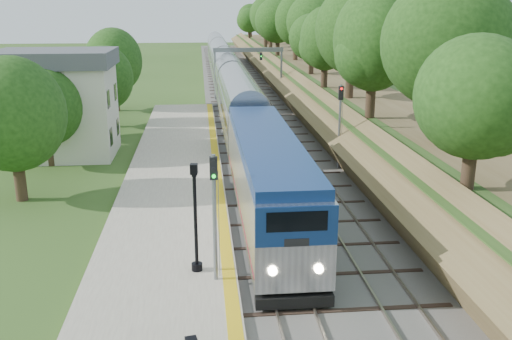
{
  "coord_description": "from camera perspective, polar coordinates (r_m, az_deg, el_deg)",
  "views": [
    {
      "loc": [
        -3.33,
        -13.79,
        11.33
      ],
      "look_at": [
        -0.5,
        15.08,
        2.8
      ],
      "focal_mm": 40.0,
      "sensor_mm": 36.0,
      "label": 1
    }
  ],
  "objects": [
    {
      "name": "signal_farside",
      "position": [
        39.82,
        8.39,
        5.19
      ],
      "size": [
        0.32,
        0.26,
        5.88
      ],
      "color": "slate",
      "rests_on": "ground"
    },
    {
      "name": "signal_platform",
      "position": [
        22.68,
        -4.19,
        -3.46
      ],
      "size": [
        0.31,
        0.25,
        5.31
      ],
      "color": "slate",
      "rests_on": "platform"
    },
    {
      "name": "trees_behind_platform",
      "position": [
        35.98,
        -18.13,
        4.68
      ],
      "size": [
        7.82,
        53.32,
        7.21
      ],
      "color": "#332316",
      "rests_on": "ground"
    },
    {
      "name": "trackbed",
      "position": [
        74.83,
        -1.47,
        7.72
      ],
      "size": [
        9.5,
        170.0,
        0.28
      ],
      "color": "#4C4944",
      "rests_on": "ground"
    },
    {
      "name": "train",
      "position": [
        69.58,
        -2.85,
        8.92
      ],
      "size": [
        3.07,
        102.13,
        4.51
      ],
      "color": "black",
      "rests_on": "trackbed"
    },
    {
      "name": "signal_gantry",
      "position": [
        69.33,
        -0.79,
        10.99
      ],
      "size": [
        8.4,
        0.38,
        6.2
      ],
      "color": "slate",
      "rests_on": "ground"
    },
    {
      "name": "embankment",
      "position": [
        75.63,
        4.93,
        9.2
      ],
      "size": [
        10.64,
        170.0,
        11.7
      ],
      "color": "brown",
      "rests_on": "ground"
    },
    {
      "name": "station_building",
      "position": [
        45.64,
        -19.16,
        6.36
      ],
      "size": [
        8.6,
        6.6,
        8.0
      ],
      "color": "beige",
      "rests_on": "ground"
    },
    {
      "name": "yellow_stripe",
      "position": [
        31.75,
        -3.5,
        -3.81
      ],
      "size": [
        0.55,
        68.0,
        0.01
      ],
      "primitive_type": "cube",
      "color": "gold",
      "rests_on": "platform"
    },
    {
      "name": "platform",
      "position": [
        31.85,
        -8.63,
        -4.28
      ],
      "size": [
        6.4,
        68.0,
        0.38
      ],
      "primitive_type": "cube",
      "color": "gray",
      "rests_on": "ground"
    },
    {
      "name": "lamppost_far",
      "position": [
        23.93,
        -6.05,
        -5.41
      ],
      "size": [
        0.47,
        0.47,
        4.7
      ],
      "color": "black",
      "rests_on": "platform"
    }
  ]
}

